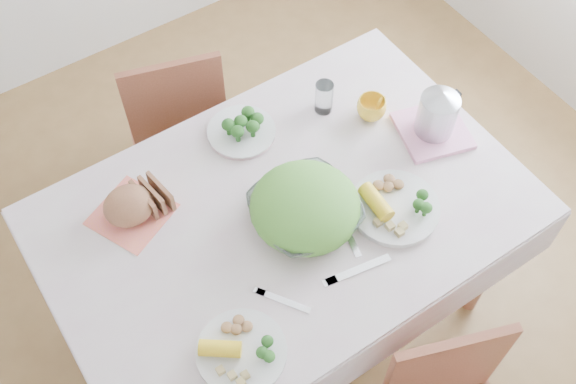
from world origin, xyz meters
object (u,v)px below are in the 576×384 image
dining_table (286,267)px  salad_bowl (305,211)px  dinner_plate_right (395,208)px  electric_kettle (439,109)px  yellow_mug (371,108)px  chair_far (174,105)px  dinner_plate_left (242,352)px

dining_table → salad_bowl: (0.03, -0.06, 0.43)m
dinner_plate_right → electric_kettle: 0.37m
yellow_mug → chair_far: bearing=123.9°
dining_table → yellow_mug: (0.46, 0.16, 0.43)m
salad_bowl → electric_kettle: (0.56, 0.04, 0.08)m
chair_far → salad_bowl: 0.96m
dining_table → dinner_plate_left: (-0.36, -0.33, 0.40)m
salad_bowl → yellow_mug: (0.43, 0.22, 0.00)m
dining_table → dinner_plate_left: 0.63m
dining_table → dinner_plate_left: size_ratio=5.53×
dinner_plate_left → dinner_plate_right: 0.66m
electric_kettle → salad_bowl: bearing=-153.0°
salad_bowl → dining_table: bearing=117.8°
dining_table → dinner_plate_right: (0.28, -0.19, 0.40)m
dinner_plate_left → electric_kettle: 1.01m
dinner_plate_right → electric_kettle: bearing=29.8°
salad_bowl → electric_kettle: size_ratio=1.76×
dining_table → salad_bowl: salad_bowl is taller
chair_far → yellow_mug: 0.89m
dinner_plate_right → yellow_mug: 0.39m
chair_far → electric_kettle: size_ratio=4.73×
chair_far → yellow_mug: bearing=140.2°
dining_table → yellow_mug: size_ratio=13.81×
electric_kettle → dining_table: bearing=-158.9°
dinner_plate_left → electric_kettle: size_ratio=1.38×
chair_far → yellow_mug: (0.46, -0.68, 0.34)m
salad_bowl → yellow_mug: same height
yellow_mug → electric_kettle: size_ratio=0.55×
chair_far → salad_bowl: bearing=108.2°
dinner_plate_left → dining_table: bearing=41.8°
salad_bowl → yellow_mug: size_ratio=3.18×
electric_kettle → yellow_mug: bearing=149.5°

